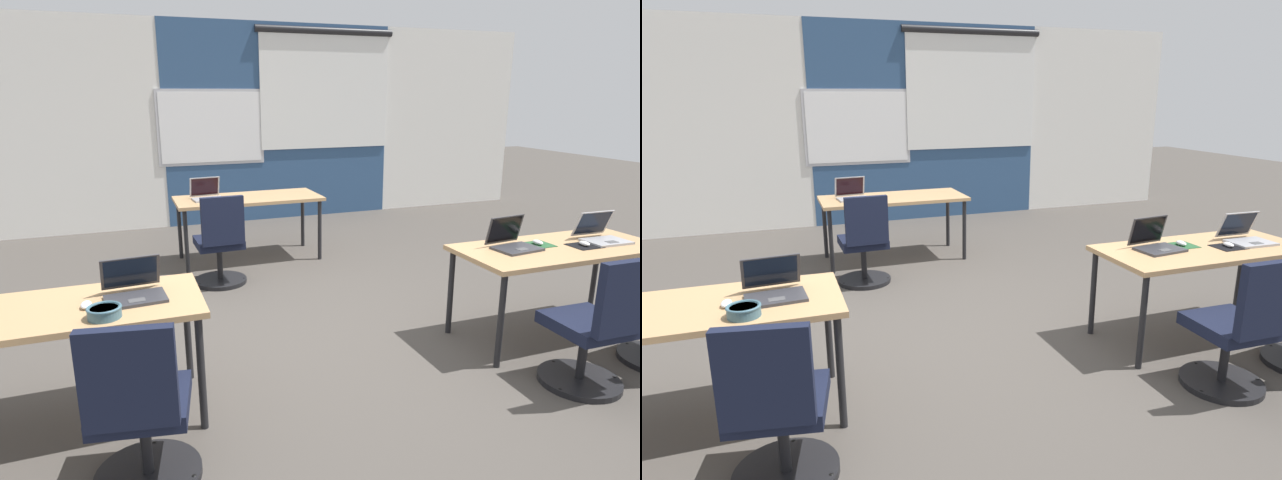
{
  "view_description": "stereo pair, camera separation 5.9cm",
  "coord_description": "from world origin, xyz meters",
  "views": [
    {
      "loc": [
        -1.34,
        -3.66,
        1.85
      ],
      "look_at": [
        0.03,
        0.01,
        0.78
      ],
      "focal_mm": 30.42,
      "sensor_mm": 36.0,
      "label": 1
    },
    {
      "loc": [
        -1.29,
        -3.68,
        1.85
      ],
      "look_at": [
        0.03,
        0.01,
        0.78
      ],
      "focal_mm": 30.42,
      "sensor_mm": 36.0,
      "label": 2
    }
  ],
  "objects": [
    {
      "name": "desk_near_left",
      "position": [
        -1.75,
        -0.6,
        0.66
      ],
      "size": [
        1.6,
        0.7,
        0.72
      ],
      "color": "tan",
      "rests_on": "ground"
    },
    {
      "name": "laptop_far_left",
      "position": [
        -0.45,
        2.23,
        0.77
      ],
      "size": [
        0.36,
        0.32,
        0.23
      ],
      "rotation": [
        0.0,
        0.0,
        0.1
      ],
      "color": "#9E9EA3",
      "rests_on": "desk_far_center"
    },
    {
      "name": "mouse_near_right_inner",
      "position": [
        1.62,
        -0.51,
        0.74
      ],
      "size": [
        0.06,
        0.1,
        0.03
      ],
      "color": "silver",
      "rests_on": "mousepad_near_right_inner"
    },
    {
      "name": "back_wall_assembly",
      "position": [
        0.04,
        4.19,
        1.41
      ],
      "size": [
        10.0,
        0.27,
        2.8
      ],
      "color": "silver",
      "rests_on": "ground"
    },
    {
      "name": "desk_far_center",
      "position": [
        0.0,
        2.2,
        0.66
      ],
      "size": [
        1.6,
        0.7,
        0.72
      ],
      "color": "tan",
      "rests_on": "ground"
    },
    {
      "name": "laptop_near_left_inner",
      "position": [
        -1.32,
        -0.57,
        0.77
      ],
      "size": [
        0.36,
        0.35,
        0.22
      ],
      "rotation": [
        0.0,
        0.0,
        0.08
      ],
      "color": "#333338",
      "rests_on": "desk_near_left"
    },
    {
      "name": "mousepad_near_right_end",
      "position": [
        1.93,
        -0.66,
        0.72
      ],
      "size": [
        0.22,
        0.19,
        0.0
      ],
      "color": "black",
      "rests_on": "desk_near_right"
    },
    {
      "name": "mousepad_near_right_inner",
      "position": [
        1.62,
        -0.51,
        0.72
      ],
      "size": [
        0.22,
        0.19,
        0.0
      ],
      "color": "#23512D",
      "rests_on": "desk_near_right"
    },
    {
      "name": "mouse_near_left_inner",
      "position": [
        -1.57,
        -0.65,
        0.74
      ],
      "size": [
        0.07,
        0.11,
        0.03
      ],
      "color": "silver",
      "rests_on": "desk_near_left"
    },
    {
      "name": "chair_near_right_inner",
      "position": [
        1.38,
        -1.34,
        0.38
      ],
      "size": [
        0.52,
        0.54,
        0.92
      ],
      "rotation": [
        0.0,
        0.0,
        3.12
      ],
      "color": "black",
      "rests_on": "ground"
    },
    {
      "name": "laptop_near_right_inner",
      "position": [
        1.38,
        -0.52,
        0.77
      ],
      "size": [
        0.36,
        0.32,
        0.23
      ],
      "rotation": [
        0.0,
        0.0,
        0.11
      ],
      "color": "#333338",
      "rests_on": "desk_near_right"
    },
    {
      "name": "snack_bowl",
      "position": [
        -1.47,
        -0.83,
        0.76
      ],
      "size": [
        0.18,
        0.18,
        0.06
      ],
      "color": "#3D6070",
      "rests_on": "desk_near_left"
    },
    {
      "name": "ground_plane",
      "position": [
        0.0,
        0.0,
        0.0
      ],
      "size": [
        24.0,
        24.0,
        0.0
      ],
      "color": "#47423D"
    },
    {
      "name": "laptop_near_right_end",
      "position": [
        2.18,
        -0.59,
        0.77
      ],
      "size": [
        0.34,
        0.33,
        0.22
      ],
      "rotation": [
        0.0,
        0.0,
        -0.03
      ],
      "color": "#9E9EA3",
      "rests_on": "desk_near_right"
    },
    {
      "name": "mouse_near_right_end",
      "position": [
        1.93,
        -0.66,
        0.74
      ],
      "size": [
        0.07,
        0.11,
        0.03
      ],
      "color": "silver",
      "rests_on": "mousepad_near_right_end"
    },
    {
      "name": "chair_near_left_inner",
      "position": [
        -1.35,
        -1.3,
        0.38
      ],
      "size": [
        0.52,
        0.57,
        0.92
      ],
      "rotation": [
        0.0,
        0.0,
        2.96
      ],
      "color": "black",
      "rests_on": "ground"
    },
    {
      "name": "chair_far_left",
      "position": [
        -0.47,
        1.44,
        0.38
      ],
      "size": [
        0.52,
        0.54,
        0.92
      ],
      "rotation": [
        0.0,
        0.0,
        3.16
      ],
      "color": "black",
      "rests_on": "ground"
    },
    {
      "name": "desk_near_right",
      "position": [
        1.75,
        -0.6,
        0.66
      ],
      "size": [
        1.6,
        0.7,
        0.72
      ],
      "color": "tan",
      "rests_on": "ground"
    }
  ]
}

